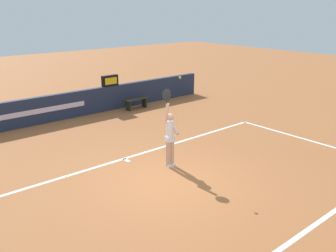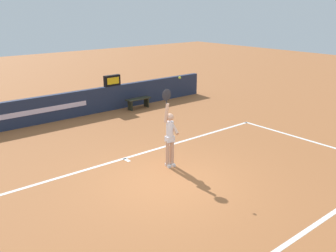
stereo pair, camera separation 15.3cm
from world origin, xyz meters
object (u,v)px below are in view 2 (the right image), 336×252
(speed_display, at_px, (112,80))
(tennis_player, at_px, (170,135))
(courtside_bench_near, at_px, (138,101))
(tennis_ball, at_px, (180,77))

(speed_display, relative_size, tennis_player, 0.33)
(courtside_bench_near, bearing_deg, tennis_player, -117.05)
(tennis_player, height_order, tennis_ball, tennis_ball)
(tennis_player, relative_size, courtside_bench_near, 1.89)
(speed_display, distance_m, tennis_ball, 7.22)
(tennis_player, distance_m, tennis_ball, 1.74)
(tennis_ball, bearing_deg, courtside_bench_near, 64.72)
(tennis_ball, xyz_separation_m, courtside_bench_near, (2.93, 6.20, -2.31))
(speed_display, bearing_deg, tennis_player, -107.34)
(tennis_player, relative_size, tennis_ball, 33.02)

